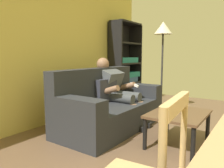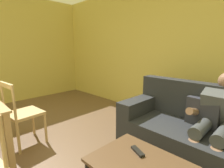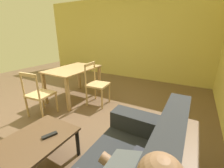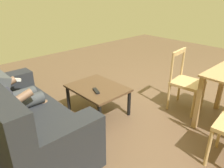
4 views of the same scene
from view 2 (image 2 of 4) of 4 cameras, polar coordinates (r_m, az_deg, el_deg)
The scene contains 6 objects.
wall_back at distance 3.56m, azimuth 17.74°, elevation 10.85°, with size 6.51×0.12×2.69m, color #DBC660.
couch at distance 2.52m, azimuth 25.65°, elevation -13.82°, with size 1.84×0.87×0.92m.
person_lounging at distance 2.39m, azimuth 31.80°, elevation -9.96°, with size 0.59×0.96×1.08m.
coffee_table at distance 1.65m, azimuth 9.09°, elevation -26.21°, with size 0.81×0.64×0.41m.
tv_remote at distance 1.73m, azimuth 8.59°, elevation -21.41°, with size 0.05×0.17×0.02m, color black.
dining_chair_near_wall at distance 2.74m, azimuth -27.81°, elevation -8.84°, with size 0.46×0.46×0.94m.
Camera 2 is at (1.65, -0.04, 1.37)m, focal length 27.23 mm.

